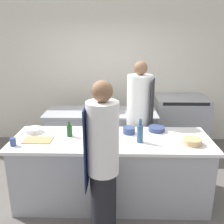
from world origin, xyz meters
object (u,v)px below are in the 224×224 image
Objects in this scene: bottle_vinegar at (140,133)px; cup at (13,142)px; bottle_olive_oil at (89,130)px; bowl_wooden_salad at (192,141)px; oven_range at (180,123)px; bowl_ceramic_blue at (34,130)px; bowl_prep_small at (129,130)px; stockpot at (109,105)px; chef_at_stove at (139,120)px; chef_at_prep_near at (103,165)px; bowl_mixing_large at (156,129)px; bottle_wine at (70,130)px.

bottle_vinegar is 1.54m from cup.
bowl_wooden_salad is (1.29, -0.21, -0.05)m from bottle_olive_oil.
bowl_ceramic_blue is at bearing -147.36° from oven_range.
bowl_prep_small is at bearing 113.72° from bottle_vinegar.
bottle_vinegar reaches higher than stockpot.
stockpot is (-0.44, 1.33, -0.02)m from bottle_vinegar.
chef_at_stove is at bearing 42.05° from bottle_olive_oil.
bowl_prep_small reaches higher than bowl_ceramic_blue.
stockpot is (-1.40, -0.49, 0.48)m from oven_range.
chef_at_prep_near is at bearing -119.93° from oven_range.
bottle_olive_oil reaches higher than oven_range.
bowl_prep_small is at bearing -165.87° from bowl_mixing_large.
stockpot is at bearing -123.13° from chef_at_stove.
chef_at_prep_near is at bearing -109.39° from bowl_prep_small.
bottle_vinegar is 0.47m from bowl_mixing_large.
chef_at_prep_near is 0.79m from bottle_olive_oil.
bottle_olive_oil is 0.71× the size of bottle_vinegar.
bowl_mixing_large is 1.19m from stockpot.
stockpot is at bearing 53.46° from cup.
bowl_prep_small is (-1.08, -1.54, 0.43)m from oven_range.
cup is at bearing -163.75° from bowl_mixing_large.
bottle_wine reaches higher than bowl_prep_small.
chef_at_stove reaches higher than oven_range.
bowl_wooden_salad is (1.54, -0.22, -0.05)m from bottle_wine.
stockpot is at bearing 68.04° from bottle_wine.
bowl_mixing_large is at bearing 10.21° from bottle_wine.
bottle_vinegar is at bearing -124.89° from bowl_mixing_large.
bottle_vinegar is (0.43, 0.59, 0.12)m from chef_at_prep_near.
bottle_vinegar is at bearing 175.62° from bowl_wooden_salad.
bottle_wine is 0.70m from cup.
stockpot is (-0.70, 0.96, 0.07)m from bowl_mixing_large.
chef_at_prep_near is 7.14× the size of stockpot.
chef_at_prep_near is 8.31× the size of bottle_olive_oil.
bottle_wine is at bearing 179.02° from bottle_olive_oil.
chef_at_prep_near is 1.92m from stockpot.
chef_at_stove is 1.57m from bowl_ceramic_blue.
bottle_olive_oil reaches higher than bottle_wine.
chef_at_stove is at bearing 115.97° from bowl_mixing_large.
bowl_mixing_large is at bearing 39.88° from chef_at_stove.
oven_range is 4.54× the size of bowl_ceramic_blue.
chef_at_prep_near reaches higher than bottle_vinegar.
bowl_wooden_salad is at bearing -9.32° from bottle_olive_oil.
oven_range is 10.50× the size of cup.
chef_at_stove is at bearing -131.47° from oven_range.
bottle_olive_oil is at bearing 19.28° from cup.
bottle_wine is at bearing 32.52° from chef_at_prep_near.
chef_at_prep_near is at bearing -57.57° from bottle_wine.
bottle_wine is 2.07× the size of cup.
bottle_vinegar is (-0.96, -1.82, 0.50)m from oven_range.
bowl_mixing_large is 0.90× the size of stockpot.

